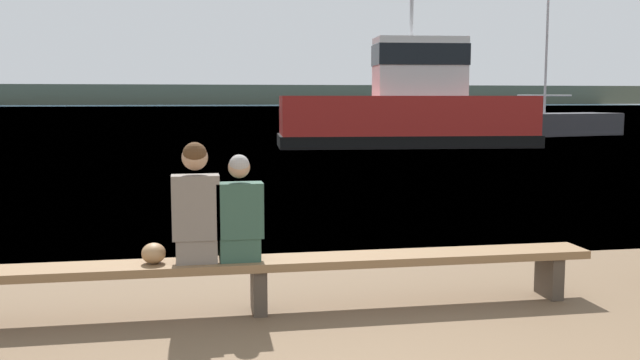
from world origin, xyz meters
name	(u,v)px	position (x,y,z in m)	size (l,w,h in m)	color
water_surface	(197,108)	(0.00, 125.04, 0.00)	(240.00, 240.00, 0.00)	#426B8E
far_shoreline	(194,95)	(0.00, 199.05, 2.70)	(600.00, 12.00, 5.41)	#424738
bench_main	(258,269)	(-0.60, 3.23, 0.39)	(6.24, 0.43, 0.48)	brown
person_left	(196,208)	(-1.14, 3.23, 0.96)	(0.41, 0.37, 1.06)	#70665B
person_right	(240,215)	(-0.76, 3.23, 0.88)	(0.41, 0.36, 0.95)	#2D4C3D
shopping_bag	(154,253)	(-1.51, 3.24, 0.57)	(0.21, 0.23, 0.18)	#9E754C
tugboat_red	(409,112)	(7.29, 23.96, 1.34)	(10.27, 3.87, 6.72)	red
moored_sailboat	(550,124)	(16.80, 30.54, 0.58)	(7.98, 4.10, 8.22)	#333338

